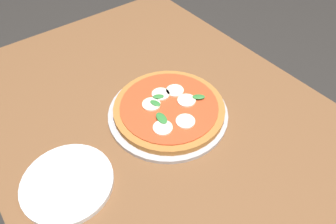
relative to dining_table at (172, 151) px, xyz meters
name	(u,v)px	position (x,y,z in m)	size (l,w,h in m)	color
dining_table	(172,151)	(0.00, 0.00, 0.00)	(1.35, 0.89, 0.74)	brown
serving_tray	(168,113)	(0.05, -0.02, 0.11)	(0.34, 0.34, 0.01)	#B2B2B7
pizza	(169,108)	(0.05, -0.03, 0.13)	(0.31, 0.31, 0.03)	#B27033
plate_white	(67,183)	(0.02, 0.30, 0.11)	(0.22, 0.22, 0.01)	white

